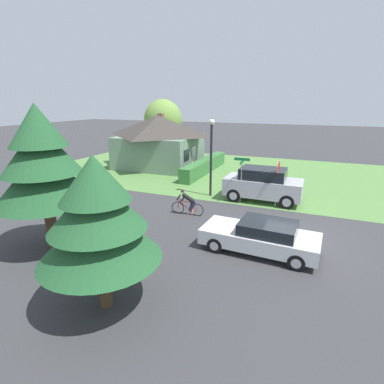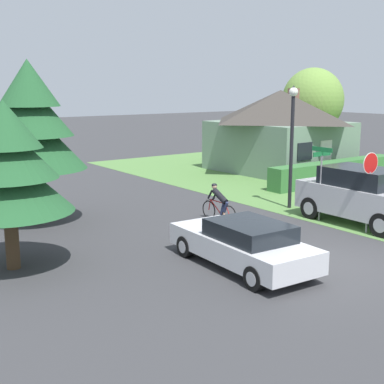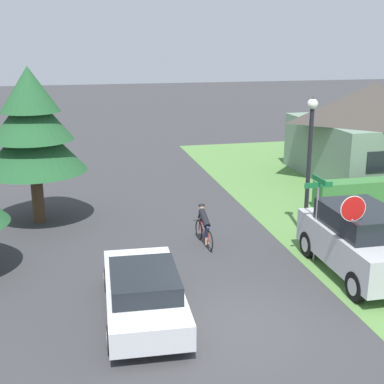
% 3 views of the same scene
% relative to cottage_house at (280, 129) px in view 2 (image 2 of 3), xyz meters
% --- Properties ---
extents(ground_plane, '(140.00, 140.00, 0.00)m').
position_rel_cottage_house_xyz_m(ground_plane, '(-10.96, -12.60, -2.38)').
color(ground_plane, '#38383A').
extents(cottage_house, '(6.85, 7.38, 4.67)m').
position_rel_cottage_house_xyz_m(cottage_house, '(0.00, 0.00, 0.00)').
color(cottage_house, slate).
rests_on(cottage_house, ground).
extents(hedge_row, '(8.52, 0.90, 1.12)m').
position_rel_cottage_house_xyz_m(hedge_row, '(-0.71, -4.66, -1.82)').
color(hedge_row, '#387038').
rests_on(hedge_row, ground).
extents(sedan_left_lane, '(2.07, 4.61, 1.30)m').
position_rel_cottage_house_xyz_m(sedan_left_lane, '(-12.88, -11.55, -1.73)').
color(sedan_left_lane, silver).
rests_on(sedan_left_lane, ground).
extents(cyclist, '(0.44, 1.76, 1.38)m').
position_rel_cottage_house_xyz_m(cyclist, '(-10.27, -7.26, -1.71)').
color(cyclist, black).
rests_on(cyclist, ground).
extents(parked_suv_right, '(2.10, 4.49, 2.00)m').
position_rel_cottage_house_xyz_m(parked_suv_right, '(-6.42, -10.47, -1.35)').
color(parked_suv_right, '#B7B7BC').
rests_on(parked_suv_right, ground).
extents(stop_sign, '(0.71, 0.07, 2.70)m').
position_rel_cottage_house_xyz_m(stop_sign, '(-7.27, -11.38, -0.47)').
color(stop_sign, gray).
rests_on(stop_sign, ground).
extents(street_lamp, '(0.35, 0.35, 4.84)m').
position_rel_cottage_house_xyz_m(street_lamp, '(-6.65, -7.26, 0.70)').
color(street_lamp, black).
rests_on(street_lamp, ground).
extents(street_name_sign, '(0.90, 0.90, 2.69)m').
position_rel_cottage_house_xyz_m(street_name_sign, '(-7.28, -9.34, -0.52)').
color(street_name_sign, gray).
rests_on(street_name_sign, ground).
extents(conifer_tall_near, '(3.39, 3.39, 4.49)m').
position_rel_cottage_house_xyz_m(conifer_tall_near, '(-17.95, -7.98, 0.43)').
color(conifer_tall_near, '#4C3823').
rests_on(conifer_tall_near, ground).
extents(conifer_tall_far, '(3.78, 3.78, 5.73)m').
position_rel_cottage_house_xyz_m(conifer_tall_far, '(-15.75, -3.62, 1.18)').
color(conifer_tall_far, '#4C3823').
rests_on(conifer_tall_far, ground).
extents(deciduous_tree_right, '(4.05, 4.05, 5.99)m').
position_rel_cottage_house_xyz_m(deciduous_tree_right, '(5.49, 2.47, 1.48)').
color(deciduous_tree_right, '#4C3823').
rests_on(deciduous_tree_right, ground).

